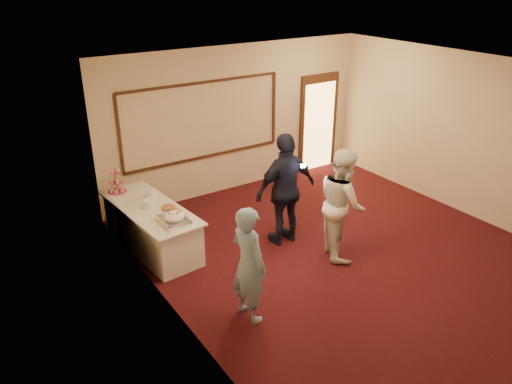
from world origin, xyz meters
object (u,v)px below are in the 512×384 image
Objects in this scene: plate_stack_b at (151,194)px; woman at (342,203)px; pavlova_tray at (174,218)px; cupcake_stand at (116,183)px; buffet_table at (152,228)px; plate_stack_a at (149,204)px; man at (249,264)px; tart at (168,208)px; guest at (286,190)px.

plate_stack_b is 3.19m from woman.
pavlova_tray is 2.89× the size of plate_stack_b.
pavlova_tray is 2.66m from woman.
cupcake_stand is 2.53× the size of plate_stack_b.
cupcake_stand is (-0.34, 1.61, 0.09)m from pavlova_tray.
buffet_table is 11.77× the size of plate_stack_b.
plate_stack_a is (-0.02, -0.01, 0.45)m from buffet_table.
pavlova_tray is at bearing 89.67° from woman.
plate_stack_a is (0.22, -0.90, -0.10)m from cupcake_stand.
plate_stack_b is 0.10× the size of woman.
man is (0.27, -1.70, -0.03)m from pavlova_tray.
cupcake_stand is (-0.23, 0.89, 0.55)m from buffet_table.
plate_stack_b is 2.72m from man.
woman is (2.37, -2.14, 0.06)m from plate_stack_b.
man reaches higher than buffet_table.
woman is at bearing -36.26° from buffet_table.
plate_stack_a is 0.34m from plate_stack_b.
plate_stack_a reaches higher than buffet_table.
tart is (0.06, -0.54, -0.05)m from plate_stack_b.
woman is at bearing -80.51° from man.
pavlova_tray is 1.01m from plate_stack_b.
plate_stack_a is 0.10× the size of man.
buffet_table is at bearing 130.90° from tart.
woman is (2.14, 0.57, 0.08)m from man.
cupcake_stand is at bearing 122.89° from plate_stack_b.
woman is at bearing -42.08° from plate_stack_b.
pavlova_tray is at bearing -103.57° from tart.
plate_stack_a is at bearing 3.87° from man.
guest is (2.24, -1.92, 0.03)m from cupcake_stand.
buffet_table is at bearing 28.42° from plate_stack_a.
tart is (0.22, -0.25, 0.41)m from buffet_table.
plate_stack_b is at bearing -34.68° from guest.
buffet_table is 0.57m from plate_stack_b.
plate_stack_a is 0.64× the size of tart.
tart is (0.24, -0.24, -0.05)m from plate_stack_a.
pavlova_tray is at bearing -81.65° from buffet_table.
guest is (2.01, -1.03, 0.59)m from buffet_table.
tart is 0.13× the size of guest.
cupcake_stand is 0.25× the size of guest.
man reaches higher than plate_stack_b.
buffet_table is 1.23× the size of woman.
woman is 0.94× the size of guest.
guest is (1.79, -0.78, 0.18)m from tart.
tart is at bearing -83.17° from plate_stack_b.
woman is 0.97m from guest.
plate_stack_b is 0.73× the size of tart.
plate_stack_a is 0.88× the size of plate_stack_b.
tart is 2.17m from man.
tart is at bearing -45.66° from plate_stack_a.
cupcake_stand is at bearing 103.46° from plate_stack_a.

